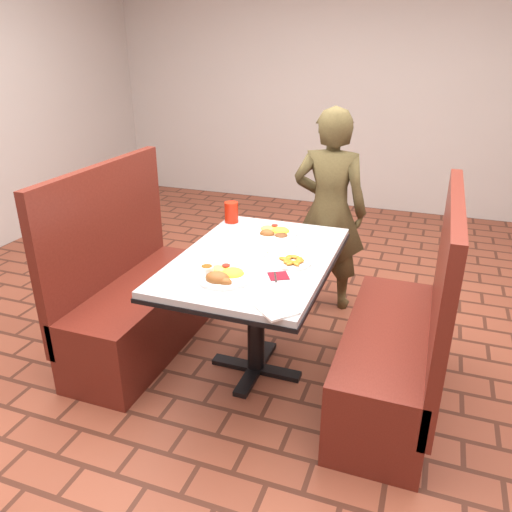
# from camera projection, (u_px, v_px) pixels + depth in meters

# --- Properties ---
(room) EXTENTS (7.00, 7.04, 2.82)m
(room) POSITION_uv_depth(u_px,v_px,m) (256.00, 21.00, 2.26)
(room) COLOR brown
(room) RESTS_ON ground
(dining_table) EXTENTS (0.81, 1.21, 0.75)m
(dining_table) POSITION_uv_depth(u_px,v_px,m) (256.00, 272.00, 2.76)
(dining_table) COLOR #B7B9BC
(dining_table) RESTS_ON ground
(booth_bench_left) EXTENTS (0.47, 1.20, 1.17)m
(booth_bench_left) POSITION_uv_depth(u_px,v_px,m) (137.00, 300.00, 3.13)
(booth_bench_left) COLOR maroon
(booth_bench_left) RESTS_ON ground
(booth_bench_right) EXTENTS (0.47, 1.20, 1.17)m
(booth_bench_right) POSITION_uv_depth(u_px,v_px,m) (398.00, 349.00, 2.63)
(booth_bench_right) COLOR maroon
(booth_bench_right) RESTS_ON ground
(diner_person) EXTENTS (0.53, 0.35, 1.45)m
(diner_person) POSITION_uv_depth(u_px,v_px,m) (329.00, 211.00, 3.52)
(diner_person) COLOR brown
(diner_person) RESTS_ON ground
(near_dinner_plate) EXTENTS (0.28, 0.28, 0.09)m
(near_dinner_plate) POSITION_uv_depth(u_px,v_px,m) (223.00, 273.00, 2.44)
(near_dinner_plate) COLOR white
(near_dinner_plate) RESTS_ON dining_table
(far_dinner_plate) EXTENTS (0.27, 0.27, 0.07)m
(far_dinner_plate) POSITION_uv_depth(u_px,v_px,m) (275.00, 231.00, 3.01)
(far_dinner_plate) COLOR white
(far_dinner_plate) RESTS_ON dining_table
(plantain_plate) EXTENTS (0.20, 0.20, 0.03)m
(plantain_plate) POSITION_uv_depth(u_px,v_px,m) (292.00, 262.00, 2.62)
(plantain_plate) COLOR white
(plantain_plate) RESTS_ON dining_table
(maroon_napkin) EXTENTS (0.13, 0.13, 0.00)m
(maroon_napkin) POSITION_uv_depth(u_px,v_px,m) (278.00, 276.00, 2.48)
(maroon_napkin) COLOR maroon
(maroon_napkin) RESTS_ON dining_table
(spoon_utensil) EXTENTS (0.05, 0.11, 0.00)m
(spoon_utensil) POSITION_uv_depth(u_px,v_px,m) (275.00, 277.00, 2.46)
(spoon_utensil) COLOR silver
(spoon_utensil) RESTS_ON dining_table
(red_tumbler) EXTENTS (0.09, 0.09, 0.13)m
(red_tumbler) POSITION_uv_depth(u_px,v_px,m) (231.00, 212.00, 3.21)
(red_tumbler) COLOR #B81D0C
(red_tumbler) RESTS_ON dining_table
(paper_napkin) EXTENTS (0.24, 0.24, 0.01)m
(paper_napkin) POSITION_uv_depth(u_px,v_px,m) (275.00, 308.00, 2.18)
(paper_napkin) COLOR white
(paper_napkin) RESTS_ON dining_table
(knife_utensil) EXTENTS (0.08, 0.15, 0.00)m
(knife_utensil) POSITION_uv_depth(u_px,v_px,m) (222.00, 279.00, 2.44)
(knife_utensil) COLOR silver
(knife_utensil) RESTS_ON dining_table
(fork_utensil) EXTENTS (0.09, 0.13, 0.00)m
(fork_utensil) POSITION_uv_depth(u_px,v_px,m) (216.00, 282.00, 2.40)
(fork_utensil) COLOR silver
(fork_utensil) RESTS_ON dining_table
(lettuce_shreds) EXTENTS (0.28, 0.32, 0.00)m
(lettuce_shreds) POSITION_uv_depth(u_px,v_px,m) (266.00, 253.00, 2.76)
(lettuce_shreds) COLOR #82BF4C
(lettuce_shreds) RESTS_ON dining_table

